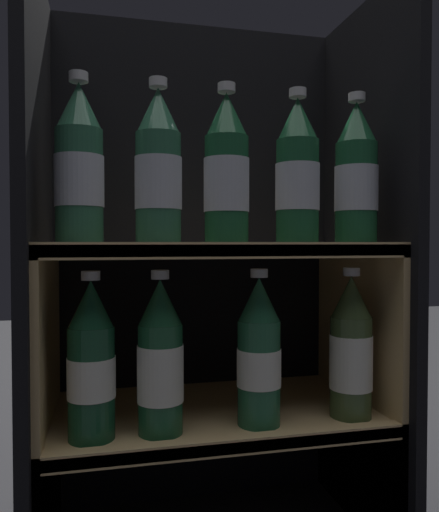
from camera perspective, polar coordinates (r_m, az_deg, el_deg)
The scene contains 14 objects.
fridge_back_wall at distance 1.07m, azimuth -2.70°, elevation -0.81°, with size 0.62×0.02×1.00m, color black.
fridge_side_left at distance 0.89m, azimuth -20.15°, elevation -1.39°, with size 0.02×0.37×1.00m, color black.
fridge_side_right at distance 1.01m, azimuth 16.28°, elevation -1.01°, with size 0.02×0.37×1.00m, color black.
shelf_lower at distance 0.96m, azimuth -0.57°, elevation -19.84°, with size 0.58×0.33×0.25m.
shelf_upper at distance 0.91m, azimuth -0.61°, elevation -8.17°, with size 0.58×0.33×0.55m.
bottle_upper_front_0 at distance 0.79m, azimuth -15.74°, elevation 9.59°, with size 0.07×0.07×0.26m.
bottle_upper_front_1 at distance 0.79m, azimuth -7.00°, elevation 9.57°, with size 0.07×0.07×0.26m.
bottle_upper_front_2 at distance 0.81m, azimuth 0.89°, elevation 9.37°, with size 0.07×0.07×0.26m.
bottle_upper_front_3 at distance 0.85m, azimuth 8.89°, elevation 9.05°, with size 0.07×0.07×0.26m.
bottle_upper_front_4 at distance 0.90m, azimuth 15.36°, elevation 8.63°, with size 0.07×0.07×0.26m.
bottle_lower_front_0 at distance 0.80m, azimuth -14.44°, elevation -11.88°, with size 0.07×0.07×0.26m.
bottle_lower_front_1 at distance 0.81m, azimuth -6.78°, elevation -11.89°, with size 0.07×0.07×0.26m.
bottle_lower_front_2 at distance 0.84m, azimuth 4.53°, elevation -11.23°, with size 0.07×0.07×0.26m.
bottle_lower_front_3 at distance 0.90m, azimuth 14.79°, elevation -10.49°, with size 0.07×0.07×0.26m.
Camera 1 is at (-0.19, -0.72, 0.55)m, focal length 35.00 mm.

